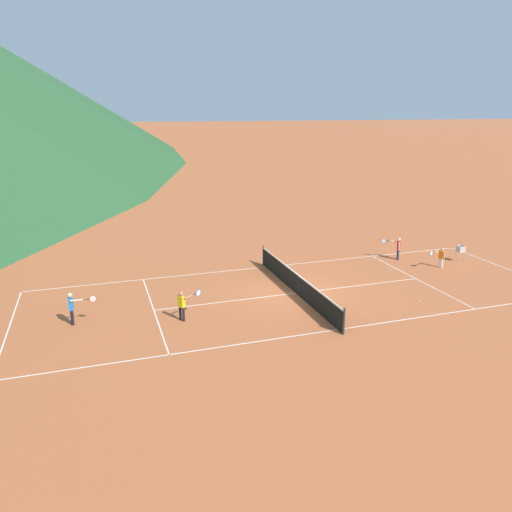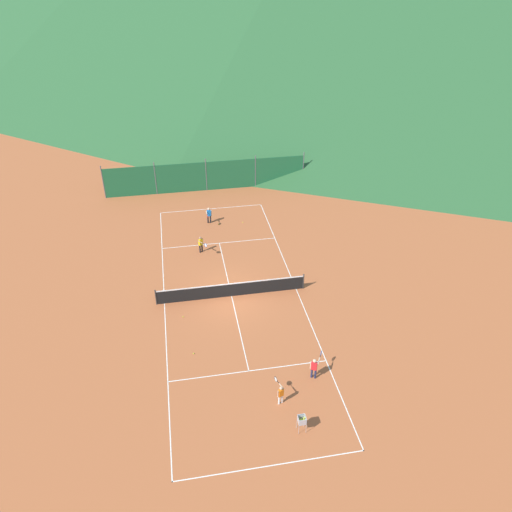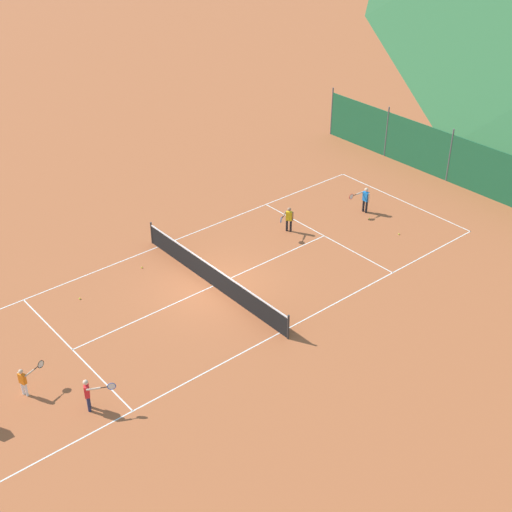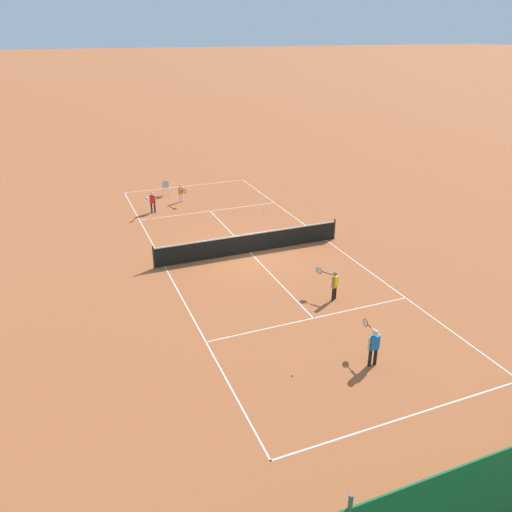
{
  "view_description": "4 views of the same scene",
  "coord_description": "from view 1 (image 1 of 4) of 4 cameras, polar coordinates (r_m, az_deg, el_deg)",
  "views": [
    {
      "loc": [
        -19.6,
        8.4,
        8.08
      ],
      "look_at": [
        1.79,
        1.32,
        1.38
      ],
      "focal_mm": 35.0,
      "sensor_mm": 36.0,
      "label": 1
    },
    {
      "loc": [
        -2.9,
        -24.4,
        18.71
      ],
      "look_at": [
        1.97,
        2.38,
        1.21
      ],
      "focal_mm": 35.0,
      "sensor_mm": 36.0,
      "label": 2
    },
    {
      "loc": [
        19.69,
        -14.32,
        16.37
      ],
      "look_at": [
        0.92,
        1.52,
        1.27
      ],
      "focal_mm": 50.0,
      "sensor_mm": 36.0,
      "label": 3
    },
    {
      "loc": [
        7.82,
        20.17,
        9.64
      ],
      "look_at": [
        0.49,
        1.98,
        0.73
      ],
      "focal_mm": 35.0,
      "sensor_mm": 36.0,
      "label": 4
    }
  ],
  "objects": [
    {
      "name": "tennis_ball_by_net_right",
      "position": [
        22.83,
        18.15,
        -4.95
      ],
      "size": [
        0.07,
        0.07,
        0.07
      ],
      "primitive_type": "sphere",
      "color": "#CCE033",
      "rests_on": "ground"
    },
    {
      "name": "ball_hopper",
      "position": [
        29.36,
        22.33,
        0.65
      ],
      "size": [
        0.36,
        0.36,
        0.89
      ],
      "color": "#B7B7BC",
      "rests_on": "ground"
    },
    {
      "name": "ground_plane",
      "position": [
        22.81,
        4.59,
        -4.25
      ],
      "size": [
        600.0,
        600.0,
        0.0
      ],
      "primitive_type": "plane",
      "color": "#B25B33"
    },
    {
      "name": "player_far_baseline",
      "position": [
        19.89,
        -8.4,
        -5.38
      ],
      "size": [
        0.56,
        1.02,
        1.22
      ],
      "color": "black",
      "rests_on": "ground"
    },
    {
      "name": "tennis_ball_alley_left",
      "position": [
        21.45,
        -19.15,
        -6.45
      ],
      "size": [
        0.07,
        0.07,
        0.07
      ],
      "primitive_type": "sphere",
      "color": "#CCE033",
      "rests_on": "ground"
    },
    {
      "name": "tennis_ball_by_net_left",
      "position": [
        20.89,
        11.71,
        -6.47
      ],
      "size": [
        0.07,
        0.07,
        0.07
      ],
      "primitive_type": "sphere",
      "color": "#CCE033",
      "rests_on": "ground"
    },
    {
      "name": "tennis_net",
      "position": [
        22.63,
        4.62,
        -3.07
      ],
      "size": [
        9.18,
        0.08,
        1.06
      ],
      "color": "#2D2D2D",
      "rests_on": "ground"
    },
    {
      "name": "court_line_markings",
      "position": [
        22.8,
        4.59,
        -4.25
      ],
      "size": [
        8.25,
        23.85,
        0.01
      ],
      "color": "white",
      "rests_on": "ground"
    },
    {
      "name": "player_far_service",
      "position": [
        28.64,
        15.88,
        1.02
      ],
      "size": [
        0.79,
        0.89,
        1.23
      ],
      "color": "#23284C",
      "rests_on": "ground"
    },
    {
      "name": "player_near_baseline",
      "position": [
        20.58,
        -20.26,
        -5.38
      ],
      "size": [
        0.45,
        1.06,
        1.3
      ],
      "color": "black",
      "rests_on": "ground"
    },
    {
      "name": "tennis_ball_alley_right",
      "position": [
        23.21,
        -18.96,
        -4.68
      ],
      "size": [
        0.07,
        0.07,
        0.07
      ],
      "primitive_type": "sphere",
      "color": "#CCE033",
      "rests_on": "ground"
    },
    {
      "name": "player_near_service",
      "position": [
        27.85,
        20.35,
        -0.0
      ],
      "size": [
        0.35,
        0.97,
        1.08
      ],
      "color": "white",
      "rests_on": "ground"
    }
  ]
}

